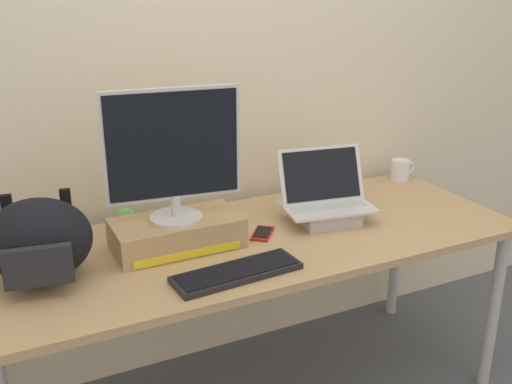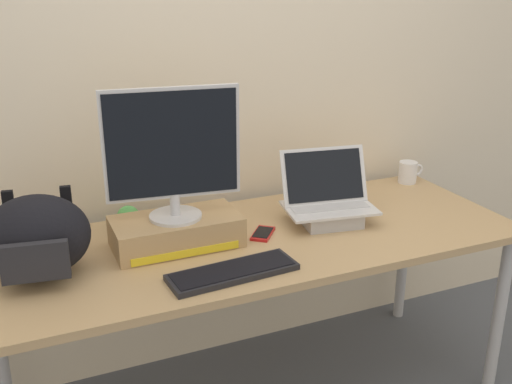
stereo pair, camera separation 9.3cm
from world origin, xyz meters
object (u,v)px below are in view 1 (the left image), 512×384
object	(u,v)px
plush_toy	(126,219)
messenger_backpack	(38,241)
desktop_monitor	(173,153)
open_laptop	(326,206)
coffee_mug	(401,170)
external_keyboard	(237,272)
cell_phone	(263,233)
toner_box_yellow	(177,233)

from	to	relation	value
plush_toy	messenger_backpack	bearing A→B (deg)	-141.55
desktop_monitor	messenger_backpack	xyz separation A→B (m)	(-0.47, -0.04, -0.22)
open_laptop	coffee_mug	bearing A→B (deg)	33.26
external_keyboard	coffee_mug	bearing A→B (deg)	22.05
coffee_mug	desktop_monitor	bearing A→B (deg)	-168.49
messenger_backpack	cell_phone	world-z (taller)	messenger_backpack
messenger_backpack	plush_toy	xyz separation A→B (m)	(0.35, 0.27, -0.09)
toner_box_yellow	open_laptop	world-z (taller)	open_laptop
toner_box_yellow	desktop_monitor	bearing A→B (deg)	-99.83
messenger_backpack	external_keyboard	bearing A→B (deg)	-14.87
desktop_monitor	open_laptop	bearing A→B (deg)	5.42
toner_box_yellow	open_laptop	bearing A→B (deg)	-1.89
coffee_mug	cell_phone	bearing A→B (deg)	-162.09
messenger_backpack	coffee_mug	bearing A→B (deg)	18.43
open_laptop	external_keyboard	world-z (taller)	open_laptop
toner_box_yellow	cell_phone	bearing A→B (deg)	-6.91
external_keyboard	plush_toy	distance (m)	0.57
toner_box_yellow	plush_toy	bearing A→B (deg)	118.48
cell_phone	coffee_mug	bearing A→B (deg)	56.56
desktop_monitor	coffee_mug	distance (m)	1.26
open_laptop	external_keyboard	size ratio (longest dim) A/B	0.87
cell_phone	desktop_monitor	bearing A→B (deg)	-148.05
open_laptop	plush_toy	xyz separation A→B (m)	(-0.74, 0.25, -0.02)
messenger_backpack	plush_toy	world-z (taller)	messenger_backpack
toner_box_yellow	plush_toy	world-z (taller)	toner_box_yellow
coffee_mug	plush_toy	size ratio (longest dim) A/B	1.44
desktop_monitor	external_keyboard	xyz separation A→B (m)	(0.10, -0.29, -0.34)
messenger_backpack	cell_phone	bearing A→B (deg)	8.95
cell_phone	toner_box_yellow	bearing A→B (deg)	-148.26
open_laptop	plush_toy	world-z (taller)	open_laptop
external_keyboard	plush_toy	world-z (taller)	plush_toy
open_laptop	cell_phone	world-z (taller)	open_laptop
toner_box_yellow	desktop_monitor	size ratio (longest dim) A/B	0.97
toner_box_yellow	desktop_monitor	distance (m)	0.30
toner_box_yellow	coffee_mug	size ratio (longest dim) A/B	3.59
messenger_backpack	open_laptop	bearing A→B (deg)	9.89
open_laptop	cell_phone	bearing A→B (deg)	-167.36
messenger_backpack	coffee_mug	xyz separation A→B (m)	(1.67, 0.28, -0.09)
coffee_mug	messenger_backpack	bearing A→B (deg)	-170.31
desktop_monitor	open_laptop	distance (m)	0.68
coffee_mug	cell_phone	xyz separation A→B (m)	(-0.87, -0.28, -0.04)
toner_box_yellow	coffee_mug	xyz separation A→B (m)	(1.20, 0.24, -0.00)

